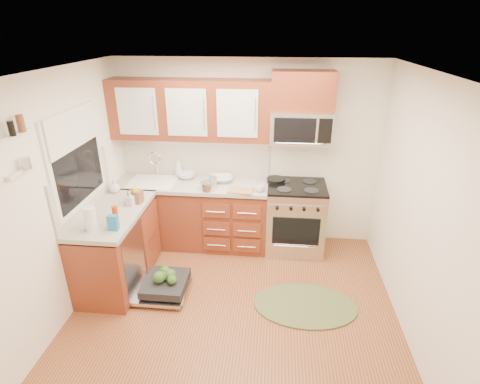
# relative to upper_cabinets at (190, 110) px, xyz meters

# --- Properties ---
(floor) EXTENTS (3.50, 3.50, 0.00)m
(floor) POSITION_rel_upper_cabinets_xyz_m (0.73, -1.57, -1.88)
(floor) COLOR brown
(floor) RESTS_ON ground
(ceiling) EXTENTS (3.50, 3.50, 0.00)m
(ceiling) POSITION_rel_upper_cabinets_xyz_m (0.73, -1.57, 0.62)
(ceiling) COLOR white
(ceiling) RESTS_ON ground
(wall_back) EXTENTS (3.50, 0.04, 2.50)m
(wall_back) POSITION_rel_upper_cabinets_xyz_m (0.73, 0.18, -0.62)
(wall_back) COLOR white
(wall_back) RESTS_ON ground
(wall_front) EXTENTS (3.50, 0.04, 2.50)m
(wall_front) POSITION_rel_upper_cabinets_xyz_m (0.73, -3.33, -0.62)
(wall_front) COLOR white
(wall_front) RESTS_ON ground
(wall_left) EXTENTS (0.04, 3.50, 2.50)m
(wall_left) POSITION_rel_upper_cabinets_xyz_m (-1.02, -1.57, -0.62)
(wall_left) COLOR white
(wall_left) RESTS_ON ground
(wall_right) EXTENTS (0.04, 3.50, 2.50)m
(wall_right) POSITION_rel_upper_cabinets_xyz_m (2.48, -1.57, -0.62)
(wall_right) COLOR white
(wall_right) RESTS_ON ground
(base_cabinet_back) EXTENTS (2.05, 0.60, 0.85)m
(base_cabinet_back) POSITION_rel_upper_cabinets_xyz_m (0.00, -0.12, -1.45)
(base_cabinet_back) COLOR maroon
(base_cabinet_back) RESTS_ON ground
(base_cabinet_left) EXTENTS (0.60, 1.25, 0.85)m
(base_cabinet_left) POSITION_rel_upper_cabinets_xyz_m (-0.72, -1.05, -1.45)
(base_cabinet_left) COLOR maroon
(base_cabinet_left) RESTS_ON ground
(countertop_back) EXTENTS (2.07, 0.64, 0.05)m
(countertop_back) POSITION_rel_upper_cabinets_xyz_m (0.00, -0.14, -0.97)
(countertop_back) COLOR #ADA89E
(countertop_back) RESTS_ON base_cabinet_back
(countertop_left) EXTENTS (0.64, 1.27, 0.05)m
(countertop_left) POSITION_rel_upper_cabinets_xyz_m (-0.71, -1.05, -0.97)
(countertop_left) COLOR #ADA89E
(countertop_left) RESTS_ON base_cabinet_left
(backsplash_back) EXTENTS (2.05, 0.02, 0.57)m
(backsplash_back) POSITION_rel_upper_cabinets_xyz_m (0.00, 0.16, -0.67)
(backsplash_back) COLOR beige
(backsplash_back) RESTS_ON ground
(backsplash_left) EXTENTS (0.02, 1.25, 0.57)m
(backsplash_left) POSITION_rel_upper_cabinets_xyz_m (-1.01, -1.05, -0.67)
(backsplash_left) COLOR beige
(backsplash_left) RESTS_ON ground
(upper_cabinets) EXTENTS (2.05, 0.35, 0.75)m
(upper_cabinets) POSITION_rel_upper_cabinets_xyz_m (0.00, 0.00, 0.00)
(upper_cabinets) COLOR maroon
(upper_cabinets) RESTS_ON ground
(cabinet_over_mw) EXTENTS (0.76, 0.35, 0.47)m
(cabinet_over_mw) POSITION_rel_upper_cabinets_xyz_m (1.41, 0.00, 0.26)
(cabinet_over_mw) COLOR maroon
(cabinet_over_mw) RESTS_ON ground
(range) EXTENTS (0.76, 0.64, 0.95)m
(range) POSITION_rel_upper_cabinets_xyz_m (1.41, -0.15, -1.40)
(range) COLOR silver
(range) RESTS_ON ground
(microwave) EXTENTS (0.76, 0.38, 0.40)m
(microwave) POSITION_rel_upper_cabinets_xyz_m (1.41, -0.02, -0.18)
(microwave) COLOR silver
(microwave) RESTS_ON ground
(sink) EXTENTS (0.62, 0.50, 0.26)m
(sink) POSITION_rel_upper_cabinets_xyz_m (-0.52, -0.16, -1.07)
(sink) COLOR white
(sink) RESTS_ON ground
(dishwasher) EXTENTS (0.70, 0.60, 0.20)m
(dishwasher) POSITION_rel_upper_cabinets_xyz_m (-0.13, -1.27, -1.77)
(dishwasher) COLOR silver
(dishwasher) RESTS_ON ground
(window) EXTENTS (0.03, 1.05, 1.05)m
(window) POSITION_rel_upper_cabinets_xyz_m (-1.01, -1.07, -0.32)
(window) COLOR white
(window) RESTS_ON ground
(window_blind) EXTENTS (0.02, 0.96, 0.40)m
(window_blind) POSITION_rel_upper_cabinets_xyz_m (-0.98, -1.07, 0.00)
(window_blind) COLOR white
(window_blind) RESTS_ON ground
(shelf_upper) EXTENTS (0.04, 0.40, 0.03)m
(shelf_upper) POSITION_rel_upper_cabinets_xyz_m (-0.99, -1.92, 0.17)
(shelf_upper) COLOR white
(shelf_upper) RESTS_ON ground
(shelf_lower) EXTENTS (0.04, 0.40, 0.03)m
(shelf_lower) POSITION_rel_upper_cabinets_xyz_m (-0.99, -1.92, -0.12)
(shelf_lower) COLOR white
(shelf_lower) RESTS_ON ground
(rug) EXTENTS (1.35, 1.14, 0.02)m
(rug) POSITION_rel_upper_cabinets_xyz_m (1.50, -1.33, -1.86)
(rug) COLOR brown
(rug) RESTS_ON ground
(skillet) EXTENTS (0.30, 0.30, 0.05)m
(skillet) POSITION_rel_upper_cabinets_xyz_m (1.12, -0.04, -0.90)
(skillet) COLOR black
(skillet) RESTS_ON range
(stock_pot) EXTENTS (0.22, 0.22, 0.11)m
(stock_pot) POSITION_rel_upper_cabinets_xyz_m (0.26, -0.35, -0.89)
(stock_pot) COLOR silver
(stock_pot) RESTS_ON countertop_back
(cutting_board) EXTENTS (0.33, 0.23, 0.02)m
(cutting_board) POSITION_rel_upper_cabinets_xyz_m (0.68, -0.35, -0.94)
(cutting_board) COLOR #AD7C4F
(cutting_board) RESTS_ON countertop_back
(canister) EXTENTS (0.12, 0.12, 0.15)m
(canister) POSITION_rel_upper_cabinets_xyz_m (0.32, -0.25, -0.88)
(canister) COLOR silver
(canister) RESTS_ON countertop_back
(paper_towel_roll) EXTENTS (0.16, 0.16, 0.26)m
(paper_towel_roll) POSITION_rel_upper_cabinets_xyz_m (-0.75, -1.47, -0.82)
(paper_towel_roll) COLOR white
(paper_towel_roll) RESTS_ON countertop_left
(mustard_bottle) EXTENTS (0.08, 0.08, 0.20)m
(mustard_bottle) POSITION_rel_upper_cabinets_xyz_m (-0.52, -0.79, -0.85)
(mustard_bottle) COLOR #CFCD17
(mustard_bottle) RESTS_ON countertop_left
(red_bottle) EXTENTS (0.07, 0.07, 0.22)m
(red_bottle) POSITION_rel_upper_cabinets_xyz_m (-0.54, -1.34, -0.84)
(red_bottle) COLOR red
(red_bottle) RESTS_ON countertop_left
(wooden_box) EXTENTS (0.17, 0.14, 0.15)m
(wooden_box) POSITION_rel_upper_cabinets_xyz_m (-0.52, -0.79, -0.87)
(wooden_box) COLOR brown
(wooden_box) RESTS_ON countertop_left
(blue_carton) EXTENTS (0.10, 0.06, 0.17)m
(blue_carton) POSITION_rel_upper_cabinets_xyz_m (-0.52, -1.45, -0.87)
(blue_carton) COLOR #246CA9
(blue_carton) RESTS_ON countertop_left
(bowl_a) EXTENTS (0.34, 0.34, 0.07)m
(bowl_a) POSITION_rel_upper_cabinets_xyz_m (0.40, -0.04, -0.91)
(bowl_a) COLOR #999999
(bowl_a) RESTS_ON countertop_back
(bowl_b) EXTENTS (0.29, 0.29, 0.08)m
(bowl_b) POSITION_rel_upper_cabinets_xyz_m (-0.10, 0.03, -0.91)
(bowl_b) COLOR #999999
(bowl_b) RESTS_ON countertop_back
(cup) EXTENTS (0.13, 0.13, 0.10)m
(cup) POSITION_rel_upper_cabinets_xyz_m (0.93, -0.32, -0.90)
(cup) COLOR #999999
(cup) RESTS_ON countertop_back
(soap_bottle_a) EXTENTS (0.12, 0.12, 0.28)m
(soap_bottle_a) POSITION_rel_upper_cabinets_xyz_m (-0.23, 0.10, -0.81)
(soap_bottle_a) COLOR #999999
(soap_bottle_a) RESTS_ON countertop_back
(soap_bottle_b) EXTENTS (0.09, 0.09, 0.17)m
(soap_bottle_b) POSITION_rel_upper_cabinets_xyz_m (-0.56, -0.87, -0.86)
(soap_bottle_b) COLOR #999999
(soap_bottle_b) RESTS_ON countertop_left
(soap_bottle_c) EXTENTS (0.17, 0.17, 0.17)m
(soap_bottle_c) POSITION_rel_upper_cabinets_xyz_m (-0.90, -0.54, -0.87)
(soap_bottle_c) COLOR #999999
(soap_bottle_c) RESTS_ON countertop_left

